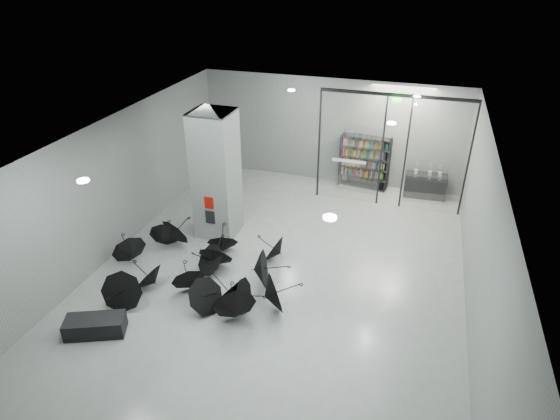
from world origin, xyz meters
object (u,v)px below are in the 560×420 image
(bookshelf, at_px, (364,162))
(column, at_px, (216,175))
(umbrella_cluster, at_px, (207,276))
(bench, at_px, (95,326))
(shop_counter, at_px, (425,186))

(bookshelf, bearing_deg, column, -120.27)
(bookshelf, bearing_deg, umbrella_cluster, -103.23)
(bench, distance_m, shop_counter, 12.06)
(shop_counter, bearing_deg, umbrella_cluster, -129.13)
(bookshelf, xyz_separation_m, shop_counter, (2.31, -0.19, -0.57))
(umbrella_cluster, bearing_deg, shop_counter, 53.53)
(bench, distance_m, umbrella_cluster, 3.02)
(column, bearing_deg, bench, -99.94)
(column, height_order, umbrella_cluster, column)
(bookshelf, xyz_separation_m, umbrella_cluster, (-3.07, -7.47, -0.70))
(umbrella_cluster, bearing_deg, column, 107.00)
(bookshelf, height_order, umbrella_cluster, bookshelf)
(bookshelf, relative_size, shop_counter, 1.37)
(column, relative_size, umbrella_cluster, 0.70)
(column, height_order, bench, column)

